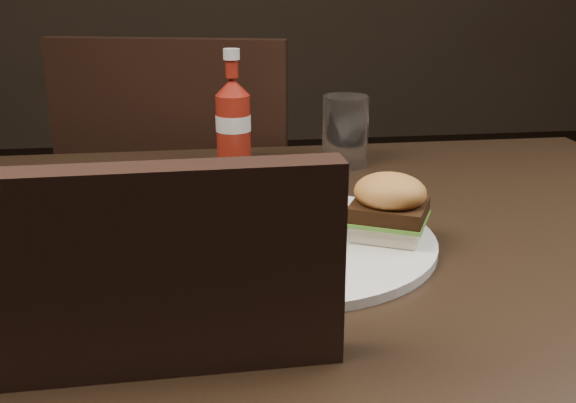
{
  "coord_description": "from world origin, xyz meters",
  "views": [
    {
      "loc": [
        -0.09,
        -0.77,
        1.05
      ],
      "look_at": [
        0.01,
        -0.05,
        0.8
      ],
      "focal_mm": 42.0,
      "sensor_mm": 36.0,
      "label": 1
    }
  ],
  "objects": [
    {
      "name": "dining_table",
      "position": [
        0.0,
        0.0,
        0.73
      ],
      "size": [
        1.2,
        0.8,
        0.04
      ],
      "primitive_type": "cube",
      "color": "black",
      "rests_on": "ground"
    },
    {
      "name": "chair_far",
      "position": [
        -0.09,
        0.7,
        0.43
      ],
      "size": [
        0.57,
        0.57,
        0.04
      ],
      "primitive_type": "cube",
      "rotation": [
        0.0,
        0.0,
        2.89
      ],
      "color": "black",
      "rests_on": "ground"
    },
    {
      "name": "plate",
      "position": [
        0.01,
        -0.06,
        0.76
      ],
      "size": [
        0.34,
        0.34,
        0.01
      ],
      "primitive_type": "cylinder",
      "color": "white",
      "rests_on": "dining_table"
    },
    {
      "name": "sandwich_half_a",
      "position": [
        0.02,
        -0.04,
        0.77
      ],
      "size": [
        0.09,
        0.09,
        0.02
      ],
      "primitive_type": "cube",
      "rotation": [
        0.0,
        0.0,
        -0.38
      ],
      "color": "beige",
      "rests_on": "plate"
    },
    {
      "name": "sandwich_half_b",
      "position": [
        0.12,
        -0.07,
        0.77
      ],
      "size": [
        0.1,
        0.09,
        0.02
      ],
      "primitive_type": "cube",
      "rotation": [
        0.0,
        0.0,
        -0.47
      ],
      "color": "beige",
      "rests_on": "plate"
    },
    {
      "name": "fries_pile",
      "position": [
        -0.07,
        -0.05,
        0.78
      ],
      "size": [
        0.13,
        0.13,
        0.04
      ],
      "primitive_type": null,
      "rotation": [
        0.0,
        0.0,
        0.37
      ],
      "color": "orange",
      "rests_on": "plate"
    },
    {
      "name": "ketchup_bottle",
      "position": [
        -0.03,
        0.29,
        0.81
      ],
      "size": [
        0.06,
        0.06,
        0.11
      ],
      "primitive_type": "cylinder",
      "rotation": [
        0.0,
        0.0,
        -0.12
      ],
      "color": "maroon",
      "rests_on": "dining_table"
    },
    {
      "name": "tumbler",
      "position": [
        0.14,
        0.27,
        0.81
      ],
      "size": [
        0.1,
        0.1,
        0.12
      ],
      "primitive_type": "cylinder",
      "rotation": [
        0.0,
        0.0,
        0.39
      ],
      "color": "white",
      "rests_on": "dining_table"
    }
  ]
}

